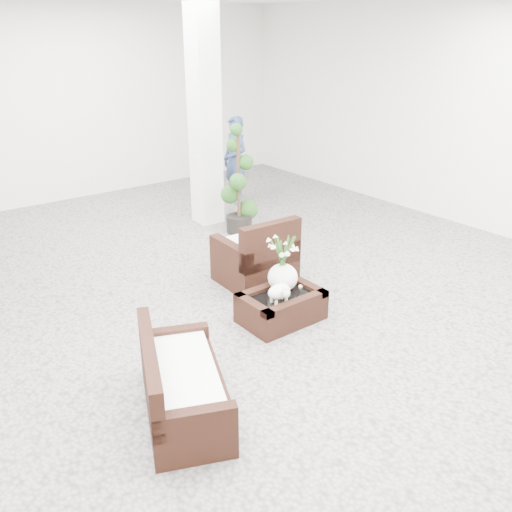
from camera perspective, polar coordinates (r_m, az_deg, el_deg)
ground at (r=6.80m, az=-0.52°, el=-4.56°), size 11.00×11.00×0.00m
column at (r=9.13m, az=-5.28°, el=14.04°), size 0.40×0.40×3.50m
coffee_table at (r=6.31m, az=2.59°, el=-5.31°), size 0.90×0.60×0.31m
sheep_figurine at (r=6.05m, az=2.37°, el=-3.81°), size 0.28×0.23×0.21m
planter_narcissus at (r=6.19m, az=2.79°, el=-0.15°), size 0.44×0.44×0.80m
tealight at (r=6.42m, az=4.56°, el=-3.12°), size 0.04×0.04×0.03m
armchair at (r=7.10m, az=-0.14°, el=0.70°), size 0.88×0.85×0.91m
loveseat at (r=4.85m, az=-7.41°, el=-12.17°), size 1.11×1.49×0.72m
topiary at (r=8.76m, az=-1.79°, el=7.76°), size 0.46×0.46×1.71m
shopper at (r=10.34m, az=-2.16°, el=9.74°), size 0.39×0.59×1.59m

